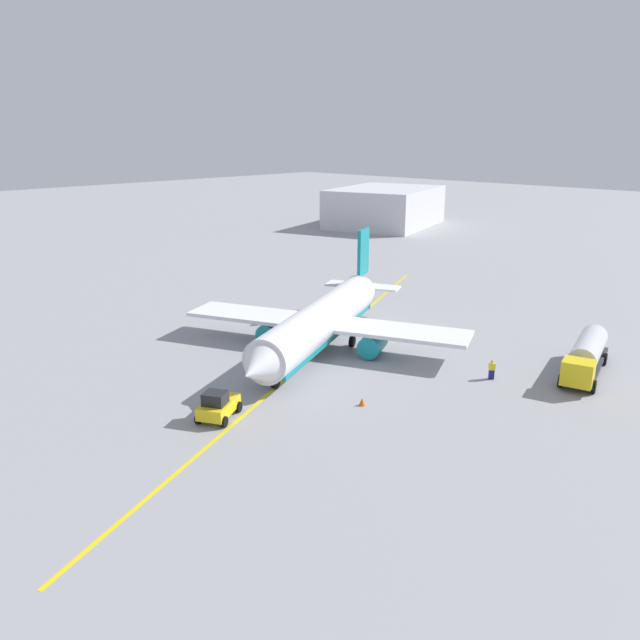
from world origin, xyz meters
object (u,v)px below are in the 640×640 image
object	(u,v)px
safety_cone_wingtip	(362,402)
refueling_worker	(492,370)
pushback_tug	(218,405)
fuel_tanker	(586,355)
safety_cone_nose	(220,399)
airplane	(322,321)

from	to	relation	value
safety_cone_wingtip	refueling_worker	bearing A→B (deg)	158.85
pushback_tug	safety_cone_wingtip	world-z (taller)	pushback_tug
fuel_tanker	safety_cone_nose	size ratio (longest dim) A/B	18.25
fuel_tanker	safety_cone_wingtip	bearing A→B (deg)	-27.94
safety_cone_nose	safety_cone_wingtip	size ratio (longest dim) A/B	1.06
airplane	safety_cone_nose	xyz separation A→B (m)	(14.58, 3.00, -2.41)
pushback_tug	safety_cone_wingtip	xyz separation A→B (m)	(-8.98, 6.20, -0.71)
safety_cone_nose	safety_cone_wingtip	distance (m)	10.98
fuel_tanker	pushback_tug	distance (m)	31.66
pushback_tug	safety_cone_wingtip	distance (m)	10.94
fuel_tanker	refueling_worker	xyz separation A→B (m)	(6.70, -5.23, -0.91)
airplane	fuel_tanker	xyz separation A→B (m)	(-10.97, 21.04, -0.99)
airplane	safety_cone_nose	size ratio (longest dim) A/B	47.97
refueling_worker	safety_cone_nose	xyz separation A→B (m)	(18.85, -12.82, -0.50)
pushback_tug	safety_cone_nose	distance (m)	2.85
fuel_tanker	safety_cone_nose	bearing A→B (deg)	-35.23
pushback_tug	refueling_worker	world-z (taller)	pushback_tug
airplane	safety_cone_wingtip	bearing A→B (deg)	56.79
fuel_tanker	safety_cone_nose	world-z (taller)	fuel_tanker
fuel_tanker	safety_cone_nose	xyz separation A→B (m)	(25.55, -18.05, -1.42)
airplane	pushback_tug	distance (m)	17.24
fuel_tanker	refueling_worker	distance (m)	8.55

